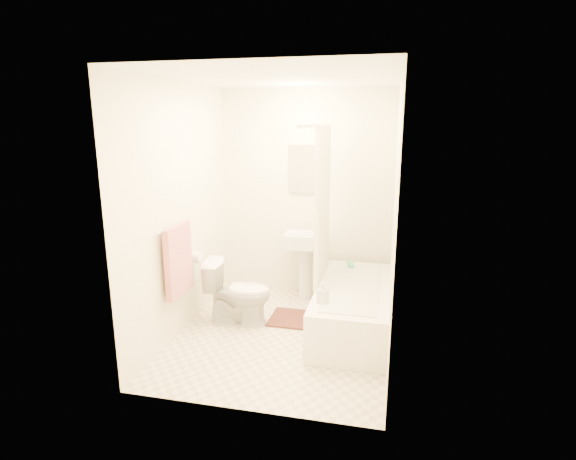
% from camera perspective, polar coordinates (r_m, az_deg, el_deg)
% --- Properties ---
extents(floor, '(2.40, 2.40, 0.00)m').
position_cam_1_polar(floor, '(4.51, -0.72, -13.21)').
color(floor, beige).
rests_on(floor, ground).
extents(ceiling, '(2.40, 2.40, 0.00)m').
position_cam_1_polar(ceiling, '(4.04, -0.83, 18.83)').
color(ceiling, white).
rests_on(ceiling, ground).
extents(wall_back, '(2.00, 0.02, 2.40)m').
position_cam_1_polar(wall_back, '(5.26, 2.28, 4.51)').
color(wall_back, beige).
rests_on(wall_back, ground).
extents(wall_left, '(0.02, 2.40, 2.40)m').
position_cam_1_polar(wall_left, '(4.44, -13.43, 2.43)').
color(wall_left, beige).
rests_on(wall_left, ground).
extents(wall_right, '(0.02, 2.40, 2.40)m').
position_cam_1_polar(wall_right, '(4.00, 13.32, 1.21)').
color(wall_right, beige).
rests_on(wall_right, ground).
extents(mirror, '(0.40, 0.03, 0.55)m').
position_cam_1_polar(mirror, '(5.20, 2.27, 7.74)').
color(mirror, white).
rests_on(mirror, wall_back).
extents(curtain_rod, '(0.03, 1.70, 0.03)m').
position_cam_1_polar(curtain_rod, '(4.06, 3.77, 13.12)').
color(curtain_rod, silver).
rests_on(curtain_rod, wall_back).
extents(shower_curtain, '(0.04, 0.80, 1.55)m').
position_cam_1_polar(shower_curtain, '(4.53, 4.41, 3.24)').
color(shower_curtain, silver).
rests_on(shower_curtain, curtain_rod).
extents(towel_bar, '(0.02, 0.60, 0.02)m').
position_cam_1_polar(towel_bar, '(4.23, -14.34, 0.43)').
color(towel_bar, silver).
rests_on(towel_bar, wall_left).
extents(towel, '(0.06, 0.45, 0.66)m').
position_cam_1_polar(towel, '(4.30, -13.73, -3.75)').
color(towel, '#CC7266').
rests_on(towel, towel_bar).
extents(toilet_paper, '(0.11, 0.12, 0.12)m').
position_cam_1_polar(toilet_paper, '(4.64, -11.66, -3.38)').
color(toilet_paper, white).
rests_on(toilet_paper, wall_left).
extents(toilet, '(0.71, 0.45, 0.66)m').
position_cam_1_polar(toilet, '(4.66, -6.33, -7.90)').
color(toilet, white).
rests_on(toilet, floor).
extents(sink, '(0.46, 0.37, 0.87)m').
position_cam_1_polar(sink, '(5.19, 2.16, -4.29)').
color(sink, silver).
rests_on(sink, floor).
extents(bathtub, '(0.70, 1.60, 0.45)m').
position_cam_1_polar(bathtub, '(4.59, 8.20, -9.73)').
color(bathtub, white).
rests_on(bathtub, floor).
extents(bath_mat, '(0.63, 0.47, 0.02)m').
position_cam_1_polar(bath_mat, '(4.81, 1.51, -11.25)').
color(bath_mat, '#47281D').
rests_on(bath_mat, floor).
extents(soap_bottle, '(0.11, 0.11, 0.19)m').
position_cam_1_polar(soap_bottle, '(4.06, 4.43, -7.94)').
color(soap_bottle, white).
rests_on(soap_bottle, bathtub).
extents(scrub_brush, '(0.10, 0.20, 0.04)m').
position_cam_1_polar(scrub_brush, '(5.11, 7.91, -4.34)').
color(scrub_brush, '#3FB171').
rests_on(scrub_brush, bathtub).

